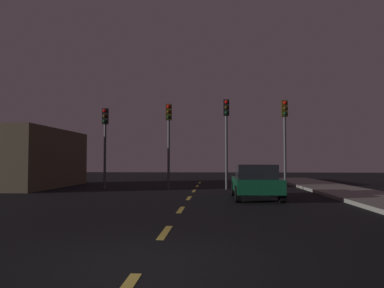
% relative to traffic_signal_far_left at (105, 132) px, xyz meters
% --- Properties ---
extents(ground_plane, '(80.00, 80.00, 0.00)m').
position_rel_traffic_signal_far_left_xyz_m(ground_plane, '(5.11, -8.07, -3.22)').
color(ground_plane, black).
extents(lane_stripe_second, '(0.16, 1.60, 0.01)m').
position_rel_traffic_signal_far_left_xyz_m(lane_stripe_second, '(5.11, -12.47, -3.22)').
color(lane_stripe_second, '#EACC4C').
rests_on(lane_stripe_second, ground_plane).
extents(lane_stripe_third, '(0.16, 1.60, 0.01)m').
position_rel_traffic_signal_far_left_xyz_m(lane_stripe_third, '(5.11, -8.67, -3.22)').
color(lane_stripe_third, '#EACC4C').
rests_on(lane_stripe_third, ground_plane).
extents(lane_stripe_fourth, '(0.16, 1.60, 0.01)m').
position_rel_traffic_signal_far_left_xyz_m(lane_stripe_fourth, '(5.11, -4.87, -3.22)').
color(lane_stripe_fourth, '#EACC4C').
rests_on(lane_stripe_fourth, ground_plane).
extents(lane_stripe_fifth, '(0.16, 1.60, 0.01)m').
position_rel_traffic_signal_far_left_xyz_m(lane_stripe_fifth, '(5.11, -1.07, -3.22)').
color(lane_stripe_fifth, '#EACC4C').
rests_on(lane_stripe_fifth, ground_plane).
extents(lane_stripe_sixth, '(0.16, 1.60, 0.01)m').
position_rel_traffic_signal_far_left_xyz_m(lane_stripe_sixth, '(5.11, 2.73, -3.22)').
color(lane_stripe_sixth, '#EACC4C').
rests_on(lane_stripe_sixth, ground_plane).
extents(lane_stripe_seventh, '(0.16, 1.60, 0.01)m').
position_rel_traffic_signal_far_left_xyz_m(lane_stripe_seventh, '(5.11, 6.53, -3.22)').
color(lane_stripe_seventh, '#EACC4C').
rests_on(lane_stripe_seventh, ground_plane).
extents(traffic_signal_far_left, '(0.32, 0.38, 4.57)m').
position_rel_traffic_signal_far_left_xyz_m(traffic_signal_far_left, '(0.00, 0.00, 0.00)').
color(traffic_signal_far_left, '#4C4C51').
rests_on(traffic_signal_far_left, ground_plane).
extents(traffic_signal_center_left, '(0.32, 0.38, 4.78)m').
position_rel_traffic_signal_far_left_xyz_m(traffic_signal_center_left, '(3.63, 0.00, 0.14)').
color(traffic_signal_center_left, '#4C4C51').
rests_on(traffic_signal_center_left, ground_plane).
extents(traffic_signal_center_right, '(0.32, 0.38, 5.00)m').
position_rel_traffic_signal_far_left_xyz_m(traffic_signal_center_right, '(6.86, 0.00, 0.28)').
color(traffic_signal_center_right, '#4C4C51').
rests_on(traffic_signal_center_right, ground_plane).
extents(traffic_signal_far_right, '(0.32, 0.38, 4.92)m').
position_rel_traffic_signal_far_left_xyz_m(traffic_signal_far_right, '(10.07, 0.00, 0.23)').
color(traffic_signal_far_right, '#4C4C51').
rests_on(traffic_signal_far_right, ground_plane).
extents(car_stopped_ahead, '(1.90, 3.90, 1.43)m').
position_rel_traffic_signal_far_left_xyz_m(car_stopped_ahead, '(7.91, -5.09, -2.49)').
color(car_stopped_ahead, '#0F4C2D').
rests_on(car_stopped_ahead, ground_plane).
extents(storefront_left, '(4.09, 8.30, 3.47)m').
position_rel_traffic_signal_far_left_xyz_m(storefront_left, '(-4.93, 1.11, -1.48)').
color(storefront_left, brown).
rests_on(storefront_left, ground_plane).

